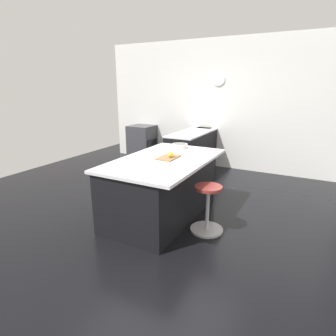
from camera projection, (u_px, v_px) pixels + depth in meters
ground_plane at (163, 203)px, 4.62m from camera, size 7.36×7.36×0.00m
interior_partition_left at (218, 105)px, 6.43m from camera, size 0.15×5.66×2.88m
sink_cabinet at (200, 148)px, 6.53m from camera, size 2.53×0.60×1.20m
oven_range at (142, 143)px, 7.26m from camera, size 0.60×0.61×0.89m
kitchen_island at (162, 187)px, 4.11m from camera, size 1.96×1.18×0.88m
stool_by_window at (207, 210)px, 3.68m from camera, size 0.44×0.44×0.64m
cutting_board at (168, 158)px, 3.98m from camera, size 0.36×0.24×0.02m
apple_yellow at (171, 154)px, 3.94m from camera, size 0.09×0.09×0.09m
fruit_bowl at (180, 146)px, 4.62m from camera, size 0.25×0.25×0.07m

